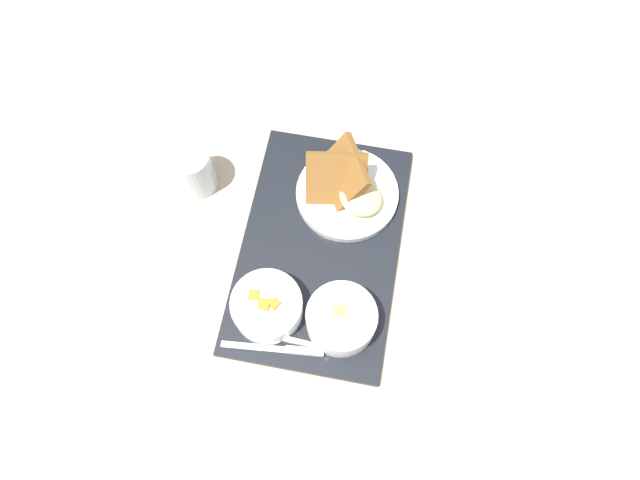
{
  "coord_description": "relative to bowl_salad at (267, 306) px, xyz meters",
  "views": [
    {
      "loc": [
        -0.37,
        -0.07,
        0.95
      ],
      "look_at": [
        0.0,
        0.0,
        0.04
      ],
      "focal_mm": 32.0,
      "sensor_mm": 36.0,
      "label": 1
    }
  ],
  "objects": [
    {
      "name": "ground_plane",
      "position": [
        0.13,
        -0.06,
        -0.04
      ],
      "size": [
        4.0,
        4.0,
        0.0
      ],
      "primitive_type": "plane",
      "color": "tan"
    },
    {
      "name": "serving_tray",
      "position": [
        0.13,
        -0.06,
        -0.03
      ],
      "size": [
        0.44,
        0.28,
        0.01
      ],
      "color": "black",
      "rests_on": "ground_plane"
    },
    {
      "name": "bowl_salad",
      "position": [
        0.0,
        0.0,
        0.0
      ],
      "size": [
        0.12,
        0.12,
        0.05
      ],
      "color": "white",
      "rests_on": "serving_tray"
    },
    {
      "name": "bowl_soup",
      "position": [
        0.0,
        -0.12,
        0.0
      ],
      "size": [
        0.12,
        0.12,
        0.06
      ],
      "color": "white",
      "rests_on": "serving_tray"
    },
    {
      "name": "plate_main",
      "position": [
        0.24,
        -0.09,
        -0.0
      ],
      "size": [
        0.19,
        0.19,
        0.1
      ],
      "color": "white",
      "rests_on": "serving_tray"
    },
    {
      "name": "knife",
      "position": [
        -0.06,
        -0.05,
        -0.02
      ],
      "size": [
        0.03,
        0.17,
        0.01
      ],
      "rotation": [
        0.0,
        0.0,
        1.66
      ],
      "color": "silver",
      "rests_on": "serving_tray"
    },
    {
      "name": "spoon",
      "position": [
        -0.04,
        -0.03,
        -0.02
      ],
      "size": [
        0.04,
        0.15,
        0.01
      ],
      "rotation": [
        0.0,
        0.0,
        1.51
      ],
      "color": "silver",
      "rests_on": "serving_tray"
    },
    {
      "name": "glass_water",
      "position": [
        0.22,
        0.19,
        0.0
      ],
      "size": [
        0.07,
        0.07,
        0.1
      ],
      "color": "silver",
      "rests_on": "ground_plane"
    }
  ]
}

